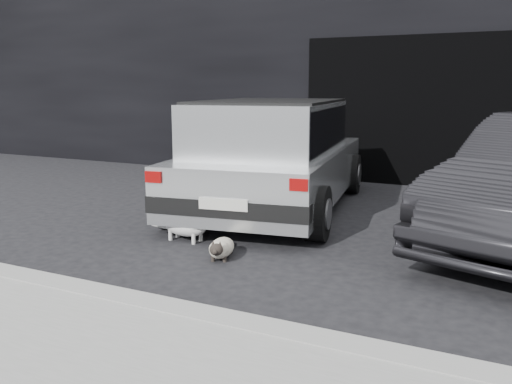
% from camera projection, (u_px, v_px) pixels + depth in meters
% --- Properties ---
extents(ground, '(80.00, 80.00, 0.00)m').
position_uv_depth(ground, '(268.00, 232.00, 6.55)').
color(ground, black).
rests_on(ground, ground).
extents(building_facade, '(34.00, 4.00, 5.00)m').
position_uv_depth(building_facade, '(438.00, 48.00, 10.93)').
color(building_facade, black).
rests_on(building_facade, ground).
extents(garage_opening, '(4.00, 0.10, 2.60)m').
position_uv_depth(garage_opening, '(417.00, 112.00, 9.39)').
color(garage_opening, black).
rests_on(garage_opening, ground).
extents(curb, '(18.00, 0.25, 0.12)m').
position_uv_depth(curb, '(242.00, 328.00, 3.82)').
color(curb, gray).
rests_on(curb, ground).
extents(silver_hatchback, '(2.58, 4.44, 1.55)m').
position_uv_depth(silver_hatchback, '(273.00, 151.00, 7.59)').
color(silver_hatchback, silver).
rests_on(silver_hatchback, ground).
extents(cat_siamese, '(0.37, 0.68, 0.25)m').
position_uv_depth(cat_siamese, '(221.00, 248.00, 5.52)').
color(cat_siamese, beige).
rests_on(cat_siamese, ground).
extents(cat_white, '(0.83, 0.30, 0.38)m').
position_uv_depth(cat_white, '(188.00, 225.00, 6.14)').
color(cat_white, white).
rests_on(cat_white, ground).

